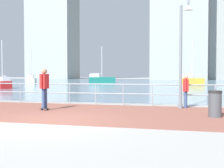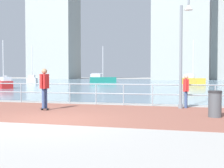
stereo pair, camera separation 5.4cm
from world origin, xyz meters
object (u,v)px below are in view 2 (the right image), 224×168
at_px(lamppost, 183,44).
at_px(sailboat_red, 192,81).
at_px(sailboat_blue, 102,79).
at_px(bystander, 186,89).
at_px(sailboat_teal, 4,84).
at_px(skateboarder, 44,85).
at_px(sailboat_white, 32,80).
at_px(trash_bin, 215,104).

relative_size(lamppost, sailboat_red, 0.76).
bearing_deg(sailboat_red, sailboat_blue, 154.17).
height_order(bystander, sailboat_teal, sailboat_teal).
relative_size(skateboarder, sailboat_blue, 0.25).
xyz_separation_m(sailboat_white, sailboat_teal, (4.99, -14.63, -0.09)).
bearing_deg(lamppost, sailboat_white, 129.78).
xyz_separation_m(bystander, sailboat_red, (1.49, 29.98, -0.23)).
distance_m(lamppost, bystander, 2.00).
distance_m(lamppost, trash_bin, 3.39).
xyz_separation_m(lamppost, sailboat_blue, (-14.71, 38.28, -2.15)).
xyz_separation_m(bystander, sailboat_blue, (-14.85, 37.89, -0.20)).
distance_m(lamppost, skateboarder, 6.17).
bearing_deg(sailboat_blue, bystander, -68.59).
bearing_deg(sailboat_blue, sailboat_white, -135.99).
distance_m(skateboarder, sailboat_blue, 41.20).
distance_m(bystander, trash_bin, 2.78).
bearing_deg(trash_bin, sailboat_red, 89.00).
xyz_separation_m(lamppost, skateboarder, (-5.60, -1.89, -1.77)).
height_order(sailboat_white, sailboat_teal, sailboat_white).
height_order(lamppost, bystander, lamppost).
relative_size(lamppost, skateboarder, 2.93).
xyz_separation_m(sailboat_teal, sailboat_red, (20.88, 15.91, 0.12)).
bearing_deg(trash_bin, sailboat_blue, 111.30).
bearing_deg(bystander, lamppost, -110.39).
bearing_deg(skateboarder, sailboat_red, 77.35).
bearing_deg(sailboat_blue, sailboat_teal, -100.76).
bearing_deg(sailboat_white, trash_bin, -51.05).
bearing_deg(lamppost, sailboat_blue, 111.02).
relative_size(skateboarder, sailboat_red, 0.26).
xyz_separation_m(lamppost, bystander, (0.15, 0.39, -1.95)).
relative_size(bystander, sailboat_red, 0.22).
relative_size(skateboarder, trash_bin, 1.87).
height_order(lamppost, sailboat_blue, sailboat_blue).
bearing_deg(sailboat_white, sailboat_red, 2.83).
height_order(sailboat_white, sailboat_blue, sailboat_blue).
bearing_deg(sailboat_blue, skateboarder, -77.23).
bearing_deg(sailboat_teal, trash_bin, -39.36).
xyz_separation_m(lamppost, trash_bin, (1.07, -2.20, -2.35)).
height_order(bystander, trash_bin, bystander).
distance_m(sailboat_white, sailboat_teal, 15.46).
bearing_deg(bystander, trash_bin, -70.34).
bearing_deg(sailboat_white, sailboat_teal, -71.18).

